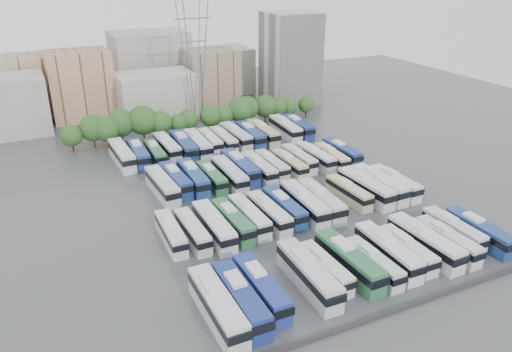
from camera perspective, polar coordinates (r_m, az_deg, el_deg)
name	(u,v)px	position (r m, az deg, el deg)	size (l,w,h in m)	color
ground	(279,202)	(89.53, 2.59, -2.96)	(220.00, 220.00, 0.00)	#424447
parapet	(402,308)	(66.57, 16.32, -14.29)	(56.00, 0.50, 0.50)	#2D2D30
tree_line	(189,117)	(123.28, -7.64, 6.69)	(65.61, 8.12, 8.71)	black
city_buildings	(140,80)	(149.11, -13.17, 10.62)	(102.00, 35.00, 20.00)	#9E998E
apartment_tower	(290,59)	(149.68, 3.94, 13.23)	(14.00, 14.00, 26.00)	silver
electricity_pylon	(194,51)	(128.71, -7.13, 13.95)	(9.00, 6.91, 33.83)	slate
bus_r0_s0	(217,306)	(61.58, -4.44, -14.58)	(2.99, 13.64, 4.28)	silver
bus_r0_s1	(241,299)	(62.62, -1.77, -13.86)	(3.01, 13.15, 4.11)	navy
bus_r0_s2	(261,287)	(64.55, 0.55, -12.62)	(2.77, 12.60, 3.95)	navy
bus_r0_s4	(308,274)	(67.03, 6.01, -11.08)	(3.29, 13.56, 4.23)	silver
bus_r0_s5	(325,268)	(69.23, 7.92, -10.35)	(2.56, 10.86, 3.40)	silver
bus_r0_s6	(349,261)	(70.47, 10.56, -9.51)	(3.21, 13.34, 4.17)	#2E6C41
bus_r0_s7	(373,263)	(71.41, 13.28, -9.64)	(2.45, 10.88, 3.41)	silver
bus_r0_s8	(388,251)	(73.91, 14.81, -8.30)	(3.10, 12.90, 4.03)	silver
bus_r0_s9	(407,250)	(75.61, 16.91, -8.05)	(2.58, 10.96, 3.42)	silver
bus_r0_s10	(425,242)	(77.51, 18.72, -7.15)	(3.40, 13.44, 4.19)	silver
bus_r0_s11	(447,241)	(79.49, 21.01, -6.91)	(2.77, 11.66, 3.64)	silver
bus_r0_s12	(453,230)	(82.85, 21.62, -5.74)	(2.50, 11.47, 3.60)	silver
bus_r0_s13	(479,231)	(83.74, 24.15, -5.80)	(2.72, 12.05, 3.77)	navy
bus_r1_s0	(171,233)	(77.48, -9.71, -6.41)	(2.75, 11.28, 3.52)	silver
bus_r1_s1	(192,231)	(77.51, -7.27, -6.23)	(2.62, 11.31, 3.54)	silver
bus_r1_s2	(214,226)	(77.94, -4.82, -5.70)	(2.84, 12.98, 4.07)	silver
bus_r1_s3	(233,221)	(79.39, -2.69, -5.17)	(3.06, 12.16, 3.79)	#2E6D45
bus_r1_s4	(249,216)	(80.80, -0.80, -4.61)	(2.69, 11.92, 3.73)	silver
bus_r1_s5	(269,213)	(81.85, 1.47, -4.21)	(2.93, 12.04, 3.76)	silver
bus_r1_s6	(284,207)	(83.69, 3.26, -3.59)	(2.66, 11.86, 3.71)	navy
bus_r1_s7	(304,203)	(84.74, 5.55, -3.12)	(3.36, 13.50, 4.21)	silver
bus_r1_s8	(321,200)	(86.17, 7.40, -2.79)	(3.40, 13.10, 4.08)	silver
bus_r1_s10	(349,192)	(90.62, 10.56, -1.82)	(2.90, 11.16, 3.47)	beige
bus_r1_s11	(366,187)	(92.16, 12.43, -1.29)	(3.52, 13.56, 4.22)	silver
bus_r1_s12	(379,184)	(94.07, 13.89, -0.91)	(3.54, 13.55, 4.22)	silver
bus_r1_s13	(395,183)	(95.86, 15.57, -0.75)	(2.88, 12.22, 3.82)	silver
bus_r2_s1	(162,185)	(92.60, -10.67, -1.05)	(3.42, 13.18, 4.10)	silver
bus_r2_s2	(175,180)	(94.74, -9.19, -0.41)	(3.23, 12.60, 3.92)	navy
bus_r2_s3	(193,177)	(95.05, -7.20, -0.14)	(3.13, 13.09, 4.09)	navy
bus_r2_s4	(211,177)	(95.38, -5.11, -0.12)	(2.56, 11.43, 3.58)	#2E6B3D
bus_r2_s5	(230,174)	(95.70, -3.04, 0.19)	(2.95, 13.05, 4.09)	silver
bus_r2_s6	(240,167)	(98.83, -1.86, 1.05)	(3.11, 13.58, 4.25)	navy
bus_r2_s7	(259,168)	(98.80, 0.31, 0.93)	(2.78, 12.31, 3.86)	silver
bus_r2_s8	(272,165)	(100.65, 1.79, 1.29)	(2.67, 11.56, 3.62)	silver
bus_r2_s9	(289,164)	(101.32, 3.83, 1.39)	(2.69, 11.39, 3.56)	beige
bus_r2_s10	(299,158)	(104.19, 4.92, 2.01)	(2.61, 11.52, 3.61)	silver
bus_r2_s11	(315,157)	(105.18, 6.81, 2.19)	(3.16, 12.08, 3.76)	silver
bus_r2_s12	(332,157)	(106.02, 8.64, 2.19)	(2.92, 11.32, 3.52)	beige
bus_r2_s13	(342,152)	(108.68, 9.77, 2.72)	(2.72, 11.90, 3.72)	navy
bus_r3_s0	(122,155)	(108.68, -15.08, 2.36)	(3.44, 13.55, 4.22)	silver
bus_r3_s1	(138,153)	(108.95, -13.32, 2.54)	(3.08, 12.84, 4.01)	navy
bus_r3_s2	(155,153)	(108.91, -11.47, 2.60)	(2.77, 11.62, 3.63)	#2C6641
bus_r3_s3	(167,147)	(111.46, -10.12, 3.31)	(3.11, 12.89, 4.02)	silver
bus_r3_s4	(184,146)	(111.12, -8.27, 3.45)	(3.38, 13.78, 4.30)	navy
bus_r3_s5	(198,144)	(111.82, -6.69, 3.65)	(3.30, 13.57, 4.24)	silver
bus_r3_s6	(210,141)	(114.41, -5.29, 4.03)	(2.80, 11.68, 3.65)	silver
bus_r3_s7	(223,140)	(114.76, -3.75, 4.18)	(2.65, 12.09, 3.79)	silver
bus_r3_s8	(236,136)	(116.49, -2.33, 4.61)	(3.20, 13.26, 4.14)	silver
bus_r3_s9	(250,135)	(117.21, -0.66, 4.74)	(3.48, 13.29, 4.13)	navy
bus_r3_s10	(263,132)	(118.73, 0.75, 5.00)	(2.99, 13.26, 4.15)	#BFB483
bus_r3_s12	(285,128)	(121.84, 3.37, 5.48)	(3.57, 13.58, 4.22)	white
bus_r3_s13	(297,127)	(123.50, 4.73, 5.65)	(3.11, 13.05, 4.08)	navy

